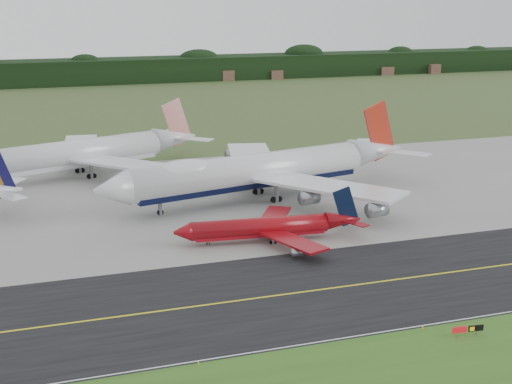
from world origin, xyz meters
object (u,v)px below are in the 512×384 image
(jet_ba_747, at_px, (261,170))
(jet_star_tail, at_px, (83,153))
(taxiway_sign, at_px, (468,329))
(jet_red_737, at_px, (270,227))

(jet_ba_747, bearing_deg, jet_star_tail, 136.13)
(jet_ba_747, xyz_separation_m, taxiway_sign, (5.07, -70.03, -5.52))
(jet_star_tail, bearing_deg, taxiway_sign, -68.97)
(jet_red_737, relative_size, taxiway_sign, 7.96)
(taxiway_sign, bearing_deg, jet_red_737, 105.49)
(jet_star_tail, distance_m, taxiway_sign, 110.83)
(jet_ba_747, height_order, taxiway_sign, jet_ba_747)
(jet_red_737, distance_m, taxiway_sign, 45.20)
(jet_red_737, height_order, taxiway_sign, jet_red_737)
(jet_red_737, bearing_deg, jet_ba_747, 75.21)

